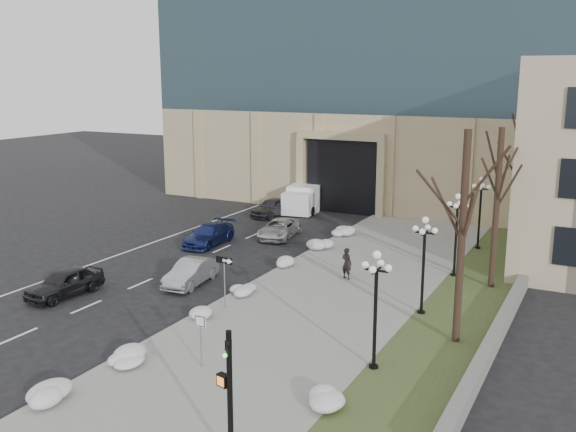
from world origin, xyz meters
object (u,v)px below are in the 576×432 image
(lamppost_d, at_px, (480,203))
(car_c, at_px, (209,235))
(keep_sign, at_px, (201,330))
(lamppost_c, at_px, (457,224))
(car_b, at_px, (191,272))
(traffic_signal, at_px, (229,400))
(pedestrian, at_px, (347,263))
(lamppost_b, at_px, (424,252))
(box_truck, at_px, (308,197))
(lamppost_a, at_px, (376,294))
(one_way_sign, at_px, (227,267))
(car_e, at_px, (272,207))
(car_a, at_px, (65,283))
(car_d, at_px, (279,229))

(lamppost_d, bearing_deg, car_c, -156.67)
(keep_sign, height_order, lamppost_c, lamppost_c)
(car_b, xyz_separation_m, traffic_signal, (10.72, -12.92, 1.40))
(pedestrian, height_order, lamppost_b, lamppost_b)
(car_c, xyz_separation_m, box_truck, (0.84, 13.39, 0.39))
(pedestrian, height_order, lamppost_a, lamppost_a)
(one_way_sign, bearing_deg, car_e, 116.98)
(car_a, bearing_deg, keep_sign, -13.92)
(lamppost_d, bearing_deg, one_way_sign, -116.70)
(lamppost_b, bearing_deg, car_a, -161.10)
(car_c, xyz_separation_m, traffic_signal, (14.59, -20.27, 1.40))
(one_way_sign, distance_m, lamppost_b, 9.24)
(car_a, relative_size, box_truck, 0.59)
(car_d, height_order, box_truck, box_truck)
(lamppost_a, distance_m, lamppost_c, 13.00)
(one_way_sign, height_order, traffic_signal, traffic_signal)
(car_d, relative_size, lamppost_b, 0.95)
(car_e, relative_size, keep_sign, 1.93)
(pedestrian, bearing_deg, car_d, -24.21)
(pedestrian, relative_size, one_way_sign, 0.66)
(car_d, bearing_deg, car_a, -113.99)
(traffic_signal, xyz_separation_m, lamppost_c, (1.57, 20.74, 1.00))
(pedestrian, distance_m, keep_sign, 12.69)
(car_a, distance_m, traffic_signal, 17.58)
(pedestrian, bearing_deg, lamppost_b, 164.58)
(car_b, relative_size, pedestrian, 2.34)
(car_c, bearing_deg, box_truck, 83.33)
(keep_sign, height_order, traffic_signal, traffic_signal)
(car_d, distance_m, box_truck, 9.88)
(lamppost_b, bearing_deg, keep_sign, -121.90)
(car_c, xyz_separation_m, one_way_sign, (7.75, -9.76, 1.51))
(lamppost_a, bearing_deg, car_e, 126.98)
(lamppost_b, bearing_deg, box_truck, 128.27)
(car_c, bearing_deg, lamppost_a, -40.89)
(car_c, relative_size, car_d, 1.03)
(car_b, bearing_deg, box_truck, 91.66)
(car_b, relative_size, box_truck, 0.57)
(one_way_sign, relative_size, lamppost_c, 0.56)
(car_a, relative_size, car_e, 0.99)
(lamppost_a, height_order, lamppost_c, same)
(car_d, height_order, keep_sign, keep_sign)
(box_truck, height_order, lamppost_b, lamppost_b)
(one_way_sign, xyz_separation_m, lamppost_c, (8.41, 10.23, 0.89))
(one_way_sign, bearing_deg, lamppost_a, -14.38)
(car_d, bearing_deg, lamppost_c, -24.13)
(car_e, height_order, lamppost_d, lamppost_d)
(car_e, distance_m, lamppost_d, 17.04)
(pedestrian, distance_m, lamppost_a, 11.13)
(car_b, bearing_deg, lamppost_b, -0.55)
(car_b, bearing_deg, car_a, -142.66)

